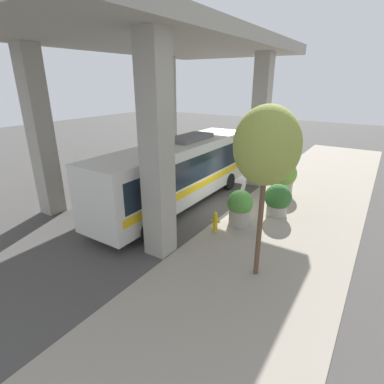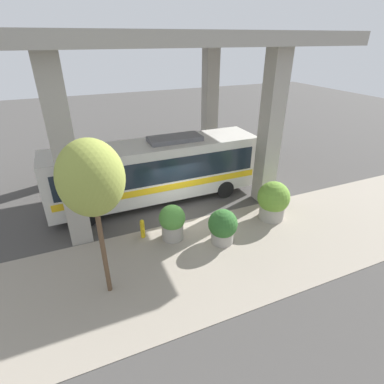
# 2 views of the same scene
# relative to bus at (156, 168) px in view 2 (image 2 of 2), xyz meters

# --- Properties ---
(ground_plane) EXTENTS (80.00, 80.00, 0.00)m
(ground_plane) POSITION_rel_bus_xyz_m (-2.63, -0.63, -1.93)
(ground_plane) COLOR #474442
(ground_plane) RESTS_ON ground
(sidewalk_strip) EXTENTS (6.00, 40.00, 0.02)m
(sidewalk_strip) POSITION_rel_bus_xyz_m (-5.63, -0.63, -1.92)
(sidewalk_strip) COLOR gray
(sidewalk_strip) RESTS_ON ground
(overpass) EXTENTS (9.40, 17.79, 8.43)m
(overpass) POSITION_rel_bus_xyz_m (1.37, -0.63, 5.35)
(overpass) COLOR #9E998E
(overpass) RESTS_ON ground
(bus) EXTENTS (2.61, 11.19, 3.56)m
(bus) POSITION_rel_bus_xyz_m (0.00, 0.00, 0.00)
(bus) COLOR silver
(bus) RESTS_ON ground
(fire_hydrant) EXTENTS (0.43, 0.20, 0.94)m
(fire_hydrant) POSITION_rel_bus_xyz_m (-3.13, 1.68, -1.45)
(fire_hydrant) COLOR gold
(fire_hydrant) RESTS_ON ground
(planter_front) EXTENTS (1.30, 1.30, 1.61)m
(planter_front) POSITION_rel_bus_xyz_m (-4.85, -1.49, -1.11)
(planter_front) COLOR #9E998E
(planter_front) RESTS_ON ground
(planter_middle) EXTENTS (1.18, 1.18, 1.67)m
(planter_middle) POSITION_rel_bus_xyz_m (-3.72, 0.44, -1.06)
(planter_middle) COLOR #9E998E
(planter_middle) RESTS_ON ground
(planter_back) EXTENTS (1.58, 1.58, 1.99)m
(planter_back) POSITION_rel_bus_xyz_m (-4.07, -4.71, -0.92)
(planter_back) COLOR #9E998E
(planter_back) RESTS_ON ground
(street_tree_near) EXTENTS (2.00, 2.00, 5.68)m
(street_tree_near) POSITION_rel_bus_xyz_m (-5.81, 3.63, 2.53)
(street_tree_near) COLOR brown
(street_tree_near) RESTS_ON ground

